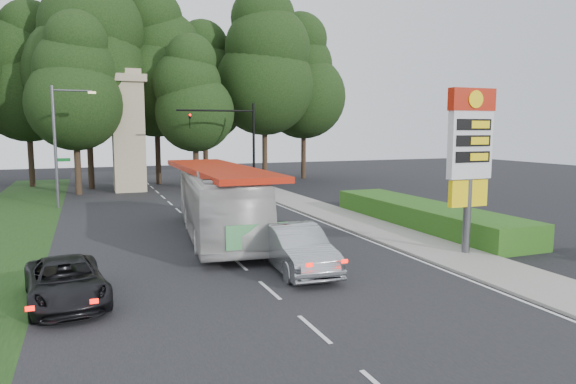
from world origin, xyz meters
name	(u,v)px	position (x,y,z in m)	size (l,w,h in m)	color
ground	(275,295)	(0.00, 0.00, 0.00)	(120.00, 120.00, 0.00)	black
road_surface	(198,227)	(0.00, 12.00, 0.01)	(14.00, 80.00, 0.02)	black
sidewalk_right	(340,217)	(8.50, 12.00, 0.06)	(3.00, 80.00, 0.12)	gray
grass_verge_left	(11,220)	(-9.50, 18.00, 0.01)	(5.00, 50.00, 0.02)	#193814
hedge	(424,215)	(11.50, 8.00, 0.60)	(3.00, 14.00, 1.20)	#2B5516
gas_station_pylon	(470,148)	(9.20, 1.99, 4.45)	(2.10, 0.45, 6.85)	#59595E
traffic_signal_mast	(237,136)	(5.68, 24.00, 4.67)	(6.10, 0.35, 7.20)	black
streetlight_signs	(58,141)	(-6.99, 22.01, 4.44)	(2.75, 0.98, 8.00)	#59595E
monument	(128,130)	(-2.00, 30.00, 5.10)	(3.00, 3.00, 10.05)	tan
tree_west_near	(26,74)	(-10.00, 37.00, 10.02)	(8.40, 8.40, 16.50)	#2D2116
tree_center_left	(85,48)	(-5.00, 33.00, 12.02)	(10.08, 10.08, 19.80)	#2D2116
tree_center_right	(155,66)	(1.00, 35.00, 11.02)	(9.24, 9.24, 18.15)	#2D2116
tree_east_near	(204,84)	(6.00, 37.00, 9.68)	(8.12, 8.12, 15.95)	#2D2116
tree_east_mid	(264,65)	(11.00, 33.00, 11.35)	(9.52, 9.52, 18.70)	#2D2116
tree_far_east	(304,79)	(16.00, 35.00, 10.35)	(8.68, 8.68, 17.05)	#2D2116
tree_monument_left	(74,84)	(-6.00, 29.00, 8.68)	(7.28, 7.28, 14.30)	#2D2116
tree_monument_right	(195,96)	(3.50, 29.50, 8.01)	(6.72, 6.72, 13.20)	#2D2116
transit_bus	(219,202)	(0.50, 9.28, 1.71)	(2.88, 12.29, 3.42)	silver
sedan_silver	(296,248)	(1.73, 2.41, 0.85)	(1.79, 5.13, 1.69)	#A4A8AC
suv_charcoal	(66,282)	(-6.09, 1.68, 0.66)	(2.18, 4.72, 1.31)	black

